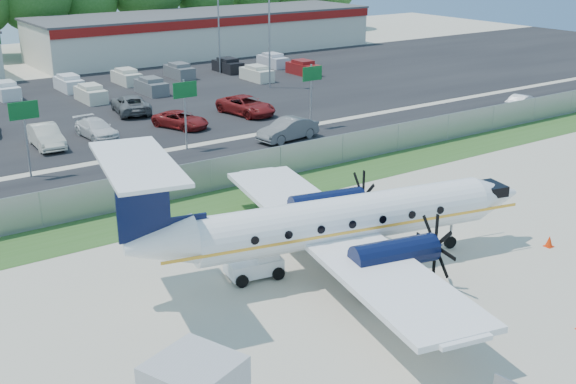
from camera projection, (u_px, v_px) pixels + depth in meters
ground at (365, 278)px, 32.11m from camera, size 170.00×170.00×0.00m
grass_verge at (228, 201)px, 41.39m from camera, size 170.00×4.00×0.02m
access_road at (174, 170)px, 46.81m from camera, size 170.00×8.00×0.02m
parking_lot at (67, 110)px, 63.06m from camera, size 170.00×32.00×0.02m
perimeter_fence at (211, 175)px, 42.61m from camera, size 120.00×0.06×1.99m
building_east at (206, 32)px, 93.17m from camera, size 44.40×12.40×5.24m
sign_left at (25, 121)px, 44.33m from camera, size 1.80×0.26×5.00m
sign_mid at (185, 99)px, 50.24m from camera, size 1.80×0.26×5.00m
sign_right at (312, 82)px, 56.15m from camera, size 1.80×0.26×5.00m
light_pole_ne at (269, 35)px, 70.52m from camera, size 0.90×0.35×9.09m
light_pole_se at (219, 25)px, 78.26m from camera, size 0.90×0.35×9.09m
aircraft at (336, 221)px, 32.10m from camera, size 20.30×19.89×6.20m
pushback_tug at (256, 263)px, 32.07m from camera, size 2.60×2.06×1.30m
baggage_cart_near at (373, 263)px, 32.30m from camera, size 2.46×1.82×1.16m
cone_nose at (549, 242)px, 35.23m from camera, size 0.40×0.40×0.57m
cone_starboard_wing at (99, 208)px, 39.50m from camera, size 0.43×0.43×0.61m
road_car_mid at (288, 140)px, 53.82m from camera, size 5.09×2.33×1.62m
road_car_east at (521, 109)px, 63.31m from camera, size 4.24×2.32×1.33m
parked_car_b at (47, 147)px, 51.97m from camera, size 1.97×5.04×1.64m
parked_car_c at (97, 138)px, 54.44m from camera, size 2.27×4.89×1.38m
parked_car_d at (181, 128)px, 57.21m from camera, size 3.78×5.21×1.32m
parked_car_e at (246, 115)px, 61.47m from camera, size 3.48×6.02×1.58m
parked_car_g at (131, 113)px, 61.96m from camera, size 3.72×6.13×1.59m
far_parking_rows at (49, 100)px, 66.94m from camera, size 56.00×10.00×1.60m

